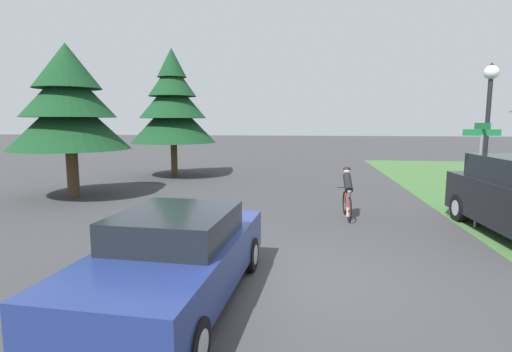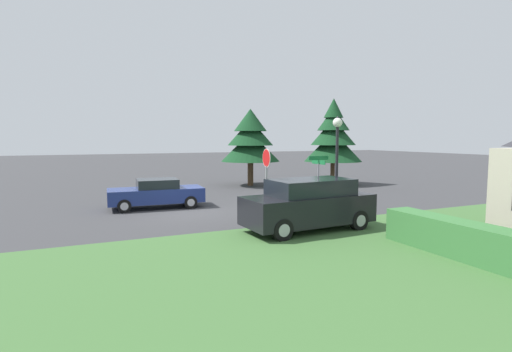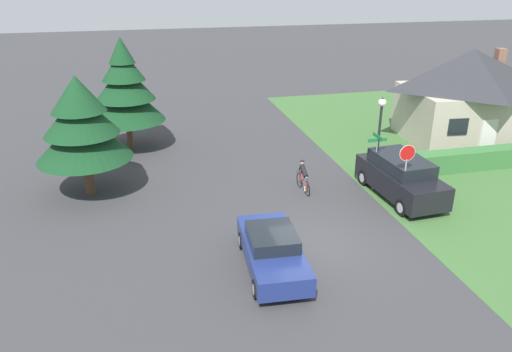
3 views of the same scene
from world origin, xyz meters
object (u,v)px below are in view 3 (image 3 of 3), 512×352
Objects in this scene: sedan_left_lane at (272,250)px; conifer_tall_near at (81,124)px; street_name_sign at (376,152)px; conifer_tall_far at (125,89)px; stop_sign at (406,166)px; cottage_house at (467,94)px; cyclist at (303,177)px; street_lamp at (380,123)px; parked_suv_right at (401,177)px.

conifer_tall_near is (-6.44, 7.79, 2.59)m from sedan_left_lane.
street_name_sign is 13.77m from conifer_tall_far.
conifer_tall_far reaches higher than stop_sign.
stop_sign is (6.37, 2.82, 1.39)m from sedan_left_lane.
cottage_house is 18.10m from sedan_left_lane.
street_lamp is at bearing -93.18° from cyclist.
cottage_house reaches higher than parked_suv_right.
parked_suv_right is 2.61m from street_lamp.
cottage_house is 12.60m from cyclist.
conifer_tall_far is (-10.97, 10.68, 1.33)m from stop_sign.
parked_suv_right is at bearing -113.98° from cyclist.
cyclist is 0.31× the size of conifer_tall_near.
cyclist is 0.56× the size of stop_sign.
sedan_left_lane is at bearing -138.93° from street_lamp.
street_name_sign is at bearing -46.94° from sedan_left_lane.
street_lamp is 0.78× the size of conifer_tall_near.
parked_suv_right is 0.91× the size of conifer_tall_near.
conifer_tall_near is at bearing 43.09° from sedan_left_lane.
sedan_left_lane is 10.43m from conifer_tall_near.
stop_sign is 0.55× the size of conifer_tall_near.
street_name_sign is at bearing -84.29° from stop_sign.
cyclist is at bearing -39.76° from stop_sign.
stop_sign is 0.48× the size of conifer_tall_far.
street_lamp is 0.68× the size of conifer_tall_far.
cyclist is 4.29m from parked_suv_right.
cyclist is (3.06, 5.80, -0.00)m from sedan_left_lane.
parked_suv_right reaches higher than sedan_left_lane.
parked_suv_right reaches higher than cyclist.
stop_sign is at bearing -44.24° from conifer_tall_far.
conifer_tall_far reaches higher than parked_suv_right.
street_name_sign is at bearing -104.00° from cyclist.
parked_suv_right is 1.65× the size of stop_sign.
cottage_house is 1.67× the size of sedan_left_lane.
cottage_house reaches higher than stop_sign.
cyclist is at bearing -11.81° from conifer_tall_near.
conifer_tall_near is at bearing -167.29° from cottage_house.
cottage_house is 10.01m from parked_suv_right.
conifer_tall_far is (-10.83, 8.35, 1.57)m from street_name_sign.
street_name_sign is at bearing -37.65° from conifer_tall_far.
stop_sign reaches higher than parked_suv_right.
street_lamp is 13.62m from conifer_tall_far.
conifer_tall_near is (-13.03, 2.04, 0.29)m from street_lamp.
cyclist is 4.67m from stop_sign.
conifer_tall_near reaches higher than street_lamp.
parked_suv_right is (-7.48, -6.39, -1.82)m from cottage_house.
cottage_house reaches higher than cyclist.
stop_sign is 15.37m from conifer_tall_far.
street_lamp reaches higher than stop_sign.
sedan_left_lane is (-14.52, -10.61, -2.05)m from cottage_house.
sedan_left_lane is 1.08× the size of street_lamp.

